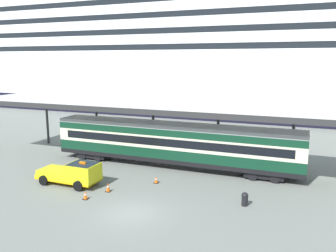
{
  "coord_description": "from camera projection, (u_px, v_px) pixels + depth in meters",
  "views": [
    {
      "loc": [
        10.18,
        -19.02,
        9.89
      ],
      "look_at": [
        -0.33,
        7.39,
        4.5
      ],
      "focal_mm": 37.45,
      "sensor_mm": 36.0,
      "label": 1
    }
  ],
  "objects": [
    {
      "name": "traffic_cone_mid",
      "position": [
        85.0,
        195.0,
        25.17
      ],
      "size": [
        0.36,
        0.36,
        0.61
      ],
      "color": "black",
      "rests_on": "ground"
    },
    {
      "name": "quay_bollard",
      "position": [
        245.0,
        198.0,
        24.04
      ],
      "size": [
        0.48,
        0.48,
        0.96
      ],
      "color": "black",
      "rests_on": "ground"
    },
    {
      "name": "traffic_cone_far",
      "position": [
        156.0,
        180.0,
        28.47
      ],
      "size": [
        0.36,
        0.36,
        0.6
      ],
      "color": "black",
      "rests_on": "ground"
    },
    {
      "name": "cruise_ship",
      "position": [
        160.0,
        49.0,
        72.5
      ],
      "size": [
        126.77,
        26.96,
        36.13
      ],
      "color": "black",
      "rests_on": "ground"
    },
    {
      "name": "platform_canopy",
      "position": [
        175.0,
        106.0,
        32.26
      ],
      "size": [
        41.46,
        6.3,
        5.96
      ],
      "color": "silver",
      "rests_on": "ground"
    },
    {
      "name": "ground_plane",
      "position": [
        131.0,
        213.0,
        22.91
      ],
      "size": [
        400.0,
        400.0,
        0.0
      ],
      "primitive_type": "plane",
      "color": "slate"
    },
    {
      "name": "traffic_cone_near",
      "position": [
        108.0,
        187.0,
        26.62
      ],
      "size": [
        0.36,
        0.36,
        0.7
      ],
      "color": "black",
      "rests_on": "ground"
    },
    {
      "name": "train_carriage",
      "position": [
        173.0,
        143.0,
        32.5
      ],
      "size": [
        23.39,
        2.81,
        4.11
      ],
      "color": "black",
      "rests_on": "ground"
    },
    {
      "name": "service_truck",
      "position": [
        74.0,
        173.0,
        27.97
      ],
      "size": [
        5.22,
        2.29,
        2.02
      ],
      "color": "yellow",
      "rests_on": "ground"
    }
  ]
}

